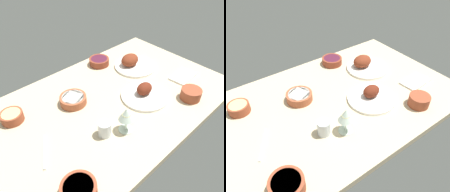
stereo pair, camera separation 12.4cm
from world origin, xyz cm
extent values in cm
cube|color=#C6B28E|center=(0.00, 0.00, 2.00)|extent=(140.00, 90.00, 4.00)
cylinder|color=white|center=(-34.74, -13.86, 4.80)|extent=(27.79, 27.79, 1.60)
ellipsoid|color=maroon|center=(-32.51, -16.82, 9.24)|extent=(13.10, 10.09, 7.90)
cylinder|color=white|center=(-14.90, 11.70, 4.80)|extent=(27.28, 27.28, 1.60)
ellipsoid|color=#602314|center=(-15.65, 10.45, 8.83)|extent=(10.21, 7.57, 7.03)
cylinder|color=#A35133|center=(18.24, -12.14, 6.33)|extent=(14.84, 14.84, 4.66)
cylinder|color=white|center=(18.24, -12.14, 8.16)|extent=(12.17, 12.17, 1.00)
cylinder|color=brown|center=(-32.94, 30.43, 7.13)|extent=(11.49, 11.49, 6.26)
cylinder|color=brown|center=(-32.94, 30.43, 9.76)|extent=(9.42, 9.42, 1.00)
cylinder|color=brown|center=(47.88, 32.84, 7.15)|extent=(13.93, 13.93, 6.30)
cylinder|color=#D6BC70|center=(47.88, 32.84, 9.80)|extent=(11.42, 11.42, 1.00)
cylinder|color=brown|center=(-19.11, -33.34, 6.35)|extent=(13.74, 13.74, 4.70)
cylinder|color=#4C192D|center=(-19.11, -33.34, 8.20)|extent=(11.27, 11.27, 1.00)
cylinder|color=brown|center=(48.96, -22.36, 6.54)|extent=(11.40, 11.40, 5.07)
cylinder|color=#DBCC7A|center=(48.96, -22.36, 8.57)|extent=(9.35, 9.35, 1.00)
cylinder|color=silver|center=(11.41, 21.87, 4.25)|extent=(7.00, 7.00, 0.50)
cylinder|color=silver|center=(11.41, 21.87, 8.00)|extent=(1.00, 1.00, 7.00)
cone|color=silver|center=(11.41, 21.87, 14.75)|extent=(7.60, 7.60, 6.50)
cylinder|color=beige|center=(11.41, 21.87, 13.30)|extent=(4.18, 4.18, 2.80)
cylinder|color=silver|center=(20.80, 16.90, 7.88)|extent=(6.44, 6.44, 7.76)
cube|color=white|center=(-48.46, 15.57, 4.60)|extent=(18.46, 12.69, 1.20)
cube|color=silver|center=(47.38, 6.25, 4.40)|extent=(10.29, 16.63, 0.80)
camera|label=1|loc=(67.77, 71.93, 87.78)|focal=36.13mm
camera|label=2|loc=(58.24, 79.83, 87.78)|focal=36.13mm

